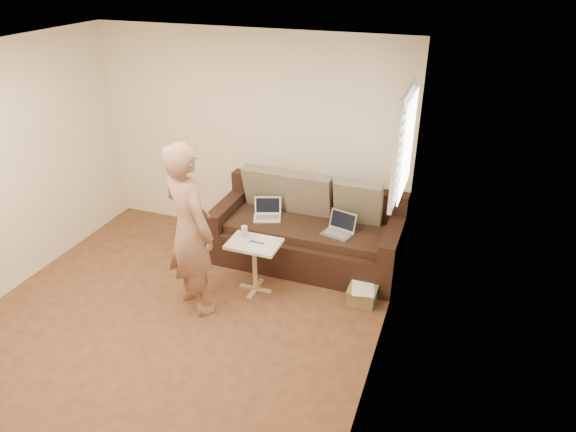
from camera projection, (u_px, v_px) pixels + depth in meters
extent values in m
plane|color=#4C2A1C|center=(163.00, 335.00, 5.03)|extent=(4.50, 4.50, 0.00)
plane|color=white|center=(124.00, 65.00, 3.83)|extent=(4.50, 4.50, 0.00)
plane|color=beige|center=(250.00, 138.00, 6.31)|extent=(4.00, 0.00, 4.00)
plane|color=beige|center=(375.00, 261.00, 3.83)|extent=(0.00, 4.50, 4.50)
imported|color=brown|center=(190.00, 229.00, 5.05)|extent=(0.81, 0.73, 1.83)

